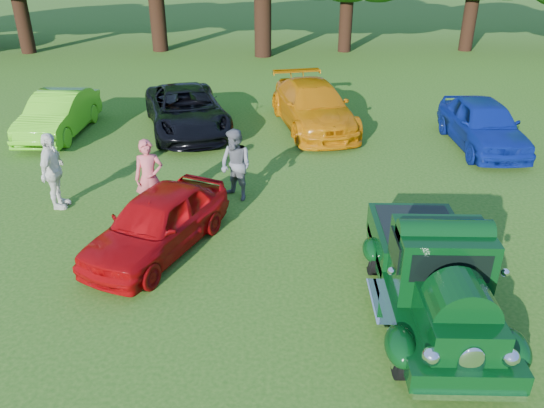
{
  "coord_description": "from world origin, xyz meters",
  "views": [
    {
      "loc": [
        -0.82,
        -8.49,
        6.19
      ],
      "look_at": [
        -1.06,
        1.56,
        1.1
      ],
      "focal_mm": 35.0,
      "sensor_mm": 36.0,
      "label": 1
    }
  ],
  "objects_px": {
    "hero_pickup": "(433,275)",
    "back_car_orange": "(313,106)",
    "back_car_black": "(186,110)",
    "back_car_blue": "(483,124)",
    "red_convertible": "(158,222)",
    "back_car_lime": "(58,114)",
    "spectator_pink": "(149,178)",
    "spectator_white": "(53,171)",
    "spectator_grey": "(236,165)"
  },
  "relations": [
    {
      "from": "back_car_lime",
      "to": "spectator_white",
      "type": "height_order",
      "value": "spectator_white"
    },
    {
      "from": "back_car_black",
      "to": "back_car_blue",
      "type": "bearing_deg",
      "value": -25.81
    },
    {
      "from": "back_car_orange",
      "to": "back_car_blue",
      "type": "height_order",
      "value": "back_car_orange"
    },
    {
      "from": "back_car_lime",
      "to": "spectator_grey",
      "type": "height_order",
      "value": "spectator_grey"
    },
    {
      "from": "hero_pickup",
      "to": "back_car_orange",
      "type": "distance_m",
      "value": 10.63
    },
    {
      "from": "red_convertible",
      "to": "back_car_black",
      "type": "relative_size",
      "value": 0.74
    },
    {
      "from": "back_car_lime",
      "to": "spectator_pink",
      "type": "height_order",
      "value": "spectator_pink"
    },
    {
      "from": "back_car_lime",
      "to": "back_car_orange",
      "type": "xyz_separation_m",
      "value": [
        8.79,
        0.95,
        0.07
      ]
    },
    {
      "from": "back_car_lime",
      "to": "spectator_white",
      "type": "bearing_deg",
      "value": -68.96
    },
    {
      "from": "back_car_orange",
      "to": "spectator_white",
      "type": "relative_size",
      "value": 2.77
    },
    {
      "from": "red_convertible",
      "to": "back_car_lime",
      "type": "distance_m",
      "value": 9.04
    },
    {
      "from": "red_convertible",
      "to": "spectator_grey",
      "type": "bearing_deg",
      "value": 83.87
    },
    {
      "from": "hero_pickup",
      "to": "red_convertible",
      "type": "bearing_deg",
      "value": 159.21
    },
    {
      "from": "hero_pickup",
      "to": "back_car_blue",
      "type": "height_order",
      "value": "hero_pickup"
    },
    {
      "from": "red_convertible",
      "to": "back_car_orange",
      "type": "xyz_separation_m",
      "value": [
        3.74,
        8.45,
        0.11
      ]
    },
    {
      "from": "spectator_pink",
      "to": "spectator_white",
      "type": "xyz_separation_m",
      "value": [
        -2.46,
        0.26,
        0.03
      ]
    },
    {
      "from": "back_car_orange",
      "to": "spectator_pink",
      "type": "xyz_separation_m",
      "value": [
        -4.29,
        -6.73,
        0.17
      ]
    },
    {
      "from": "back_car_black",
      "to": "spectator_pink",
      "type": "xyz_separation_m",
      "value": [
        0.17,
        -6.27,
        0.2
      ]
    },
    {
      "from": "hero_pickup",
      "to": "red_convertible",
      "type": "distance_m",
      "value": 5.77
    },
    {
      "from": "back_car_blue",
      "to": "spectator_white",
      "type": "relative_size",
      "value": 2.33
    },
    {
      "from": "spectator_white",
      "to": "red_convertible",
      "type": "bearing_deg",
      "value": -123.66
    },
    {
      "from": "red_convertible",
      "to": "back_car_orange",
      "type": "bearing_deg",
      "value": 89.66
    },
    {
      "from": "back_car_black",
      "to": "spectator_grey",
      "type": "bearing_deg",
      "value": -85.58
    },
    {
      "from": "hero_pickup",
      "to": "back_car_lime",
      "type": "relative_size",
      "value": 1.08
    },
    {
      "from": "back_car_blue",
      "to": "spectator_grey",
      "type": "xyz_separation_m",
      "value": [
        -7.64,
        -4.0,
        0.16
      ]
    },
    {
      "from": "back_car_lime",
      "to": "spectator_pink",
      "type": "xyz_separation_m",
      "value": [
        4.51,
        -5.77,
        0.23
      ]
    },
    {
      "from": "back_car_orange",
      "to": "red_convertible",
      "type": "bearing_deg",
      "value": -126.63
    },
    {
      "from": "spectator_pink",
      "to": "spectator_grey",
      "type": "relative_size",
      "value": 1.02
    },
    {
      "from": "back_car_blue",
      "to": "spectator_white",
      "type": "height_order",
      "value": "spectator_white"
    },
    {
      "from": "back_car_black",
      "to": "spectator_pink",
      "type": "bearing_deg",
      "value": -106.18
    },
    {
      "from": "red_convertible",
      "to": "spectator_white",
      "type": "relative_size",
      "value": 2.02
    },
    {
      "from": "back_car_black",
      "to": "back_car_blue",
      "type": "relative_size",
      "value": 1.18
    },
    {
      "from": "back_car_blue",
      "to": "spectator_pink",
      "type": "distance_m",
      "value": 10.83
    },
    {
      "from": "spectator_pink",
      "to": "spectator_grey",
      "type": "distance_m",
      "value": 2.21
    },
    {
      "from": "back_car_orange",
      "to": "back_car_blue",
      "type": "xyz_separation_m",
      "value": [
        5.38,
        -1.85,
        -0.01
      ]
    },
    {
      "from": "red_convertible",
      "to": "back_car_lime",
      "type": "xyz_separation_m",
      "value": [
        -5.05,
        7.49,
        0.04
      ]
    },
    {
      "from": "back_car_blue",
      "to": "spectator_pink",
      "type": "height_order",
      "value": "spectator_pink"
    },
    {
      "from": "hero_pickup",
      "to": "spectator_grey",
      "type": "relative_size",
      "value": 2.52
    },
    {
      "from": "spectator_white",
      "to": "spectator_pink",
      "type": "bearing_deg",
      "value": -96.32
    },
    {
      "from": "back_car_lime",
      "to": "back_car_black",
      "type": "height_order",
      "value": "back_car_black"
    },
    {
      "from": "red_convertible",
      "to": "spectator_white",
      "type": "bearing_deg",
      "value": 170.09
    },
    {
      "from": "hero_pickup",
      "to": "back_car_orange",
      "type": "relative_size",
      "value": 0.87
    },
    {
      "from": "back_car_black",
      "to": "hero_pickup",
      "type": "bearing_deg",
      "value": -76.43
    },
    {
      "from": "back_car_orange",
      "to": "hero_pickup",
      "type": "bearing_deg",
      "value": -93.8
    },
    {
      "from": "red_convertible",
      "to": "back_car_black",
      "type": "height_order",
      "value": "back_car_black"
    },
    {
      "from": "hero_pickup",
      "to": "red_convertible",
      "type": "height_order",
      "value": "hero_pickup"
    },
    {
      "from": "red_convertible",
      "to": "back_car_blue",
      "type": "height_order",
      "value": "back_car_blue"
    },
    {
      "from": "back_car_lime",
      "to": "red_convertible",
      "type": "bearing_deg",
      "value": -55.36
    },
    {
      "from": "red_convertible",
      "to": "spectator_pink",
      "type": "height_order",
      "value": "spectator_pink"
    },
    {
      "from": "back_car_black",
      "to": "spectator_pink",
      "type": "distance_m",
      "value": 6.28
    }
  ]
}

